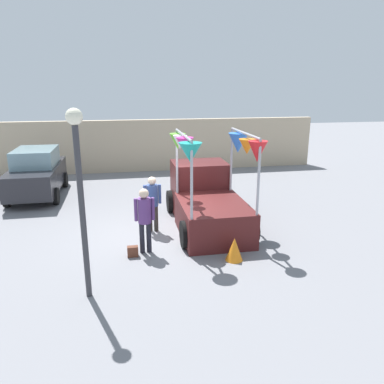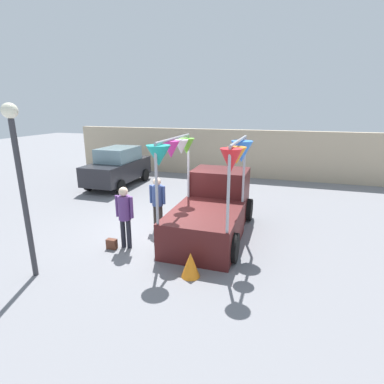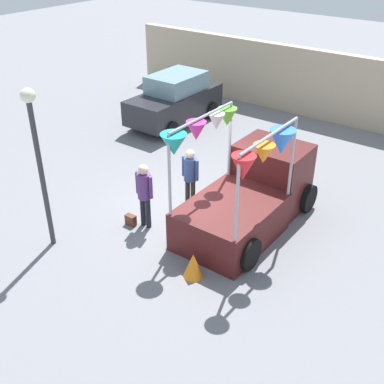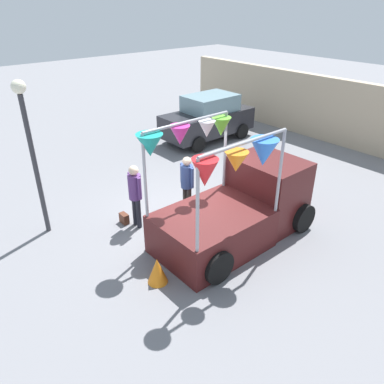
% 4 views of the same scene
% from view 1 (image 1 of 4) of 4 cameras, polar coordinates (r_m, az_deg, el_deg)
% --- Properties ---
extents(ground_plane, '(60.00, 60.00, 0.00)m').
position_cam_1_polar(ground_plane, '(11.27, -4.48, -6.38)').
color(ground_plane, slate).
extents(vendor_truck, '(2.42, 4.13, 3.02)m').
position_cam_1_polar(vendor_truck, '(11.78, 2.11, -0.66)').
color(vendor_truck, '#4C1919').
rests_on(vendor_truck, ground).
extents(parked_car, '(1.88, 4.00, 1.88)m').
position_cam_1_polar(parked_car, '(15.95, -22.57, 2.71)').
color(parked_car, '#26262B').
rests_on(parked_car, ground).
extents(person_customer, '(0.53, 0.34, 1.75)m').
position_cam_1_polar(person_customer, '(9.75, -7.23, -3.41)').
color(person_customer, black).
rests_on(person_customer, ground).
extents(person_vendor, '(0.53, 0.34, 1.70)m').
position_cam_1_polar(person_vendor, '(11.17, -6.05, -1.03)').
color(person_vendor, '#2D2823').
rests_on(person_vendor, ground).
extents(handbag, '(0.28, 0.16, 0.28)m').
position_cam_1_polar(handbag, '(9.90, -9.01, -8.94)').
color(handbag, '#592D1E').
rests_on(handbag, ground).
extents(street_lamp, '(0.32, 0.32, 3.89)m').
position_cam_1_polar(street_lamp, '(7.53, -16.78, 1.90)').
color(street_lamp, '#333338').
rests_on(street_lamp, ground).
extents(brick_boundary_wall, '(18.00, 0.36, 2.60)m').
position_cam_1_polar(brick_boundary_wall, '(19.29, -7.45, 7.02)').
color(brick_boundary_wall, tan).
rests_on(brick_boundary_wall, ground).
extents(folded_kite_bundle_tangerine, '(0.61, 0.61, 0.60)m').
position_cam_1_polar(folded_kite_bundle_tangerine, '(9.59, 6.47, -8.66)').
color(folded_kite_bundle_tangerine, orange).
rests_on(folded_kite_bundle_tangerine, ground).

